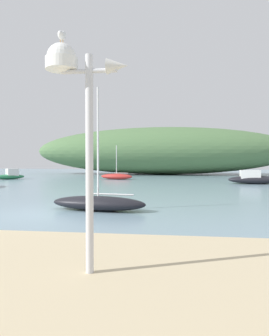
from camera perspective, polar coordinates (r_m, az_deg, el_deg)
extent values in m
plane|color=#7A99A8|center=(11.82, -16.46, -8.06)|extent=(120.00, 120.00, 0.00)
ellipsoid|color=#517547|center=(43.94, 5.18, 3.15)|extent=(36.34, 10.73, 6.62)
cylinder|color=silver|center=(4.77, -8.27, 0.64)|extent=(0.12, 0.12, 3.32)
cylinder|color=silver|center=(4.96, -8.33, 17.20)|extent=(0.86, 0.07, 0.07)
cylinder|color=white|center=(5.13, -13.22, 18.10)|extent=(0.49, 0.49, 0.18)
sphere|color=white|center=(5.15, -13.23, 19.05)|extent=(0.45, 0.45, 0.45)
cone|color=silver|center=(4.88, -3.20, 18.21)|extent=(0.32, 0.24, 0.24)
cylinder|color=orange|center=(5.24, -13.47, 21.65)|extent=(0.01, 0.01, 0.05)
cylinder|color=orange|center=(5.23, -13.01, 21.69)|extent=(0.01, 0.01, 0.05)
ellipsoid|color=white|center=(5.27, -13.25, 22.58)|extent=(0.13, 0.24, 0.13)
ellipsoid|color=#9EA0A8|center=(5.27, -13.25, 22.81)|extent=(0.11, 0.23, 0.04)
sphere|color=white|center=(5.38, -12.96, 22.86)|extent=(0.09, 0.09, 0.09)
cone|color=gold|center=(5.44, -12.77, 22.55)|extent=(0.03, 0.06, 0.02)
ellipsoid|color=black|center=(27.52, 21.33, -2.03)|extent=(4.47, 1.76, 0.68)
cube|color=silver|center=(27.43, 20.44, -1.10)|extent=(1.61, 1.26, 0.69)
ellipsoid|color=#B72D28|center=(32.04, -3.33, -1.56)|extent=(3.63, 1.93, 0.59)
cylinder|color=silver|center=(32.00, -3.33, 1.41)|extent=(0.08, 0.08, 3.09)
cylinder|color=silver|center=(31.82, -2.47, -0.92)|extent=(1.53, 0.40, 0.06)
ellipsoid|color=#287A4C|center=(34.58, -22.03, -1.52)|extent=(2.87, 3.04, 0.51)
cube|color=silver|center=(34.66, -21.54, -0.74)|extent=(1.35, 1.37, 0.78)
ellipsoid|color=black|center=(12.12, -6.70, -6.44)|extent=(3.93, 1.70, 0.56)
cylinder|color=silver|center=(12.03, -6.73, 4.39)|extent=(0.08, 0.08, 4.34)
cylinder|color=silver|center=(11.87, -4.16, -4.84)|extent=(1.70, 0.31, 0.06)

